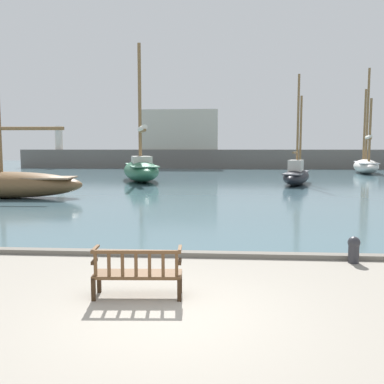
{
  "coord_description": "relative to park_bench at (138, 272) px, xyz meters",
  "views": [
    {
      "loc": [
        0.89,
        -6.66,
        2.71
      ],
      "look_at": [
        -0.32,
        10.0,
        1.0
      ],
      "focal_mm": 40.0,
      "sensor_mm": 36.0,
      "label": 1
    }
  ],
  "objects": [
    {
      "name": "ground_plane",
      "position": [
        0.65,
        -0.81,
        -0.47
      ],
      "size": [
        160.0,
        160.0,
        0.0
      ],
      "primitive_type": "plane",
      "color": "gray"
    },
    {
      "name": "harbor_water",
      "position": [
        0.65,
        43.19,
        -0.43
      ],
      "size": [
        100.0,
        80.0,
        0.08
      ],
      "primitive_type": "cube",
      "color": "#476670",
      "rests_on": "ground"
    },
    {
      "name": "quay_edge_kerb",
      "position": [
        0.65,
        3.04,
        -0.41
      ],
      "size": [
        40.0,
        0.3,
        0.12
      ],
      "primitive_type": "cube",
      "color": "slate",
      "rests_on": "ground"
    },
    {
      "name": "park_bench",
      "position": [
        0.0,
        0.0,
        0.0
      ],
      "size": [
        1.63,
        0.62,
        0.92
      ],
      "color": "#322113",
      "rests_on": "ground"
    },
    {
      "name": "sailboat_centre_channel",
      "position": [
        -10.05,
        14.42,
        0.45
      ],
      "size": [
        8.39,
        2.69,
        11.87
      ],
      "color": "brown",
      "rests_on": "harbor_water"
    },
    {
      "name": "sailboat_distant_harbor",
      "position": [
        6.87,
        24.09,
        0.35
      ],
      "size": [
        3.44,
        6.63,
        7.93
      ],
      "color": "black",
      "rests_on": "harbor_water"
    },
    {
      "name": "sailboat_mid_port",
      "position": [
        -5.07,
        26.51,
        0.63
      ],
      "size": [
        5.09,
        10.45,
        10.89
      ],
      "color": "#2D6647",
      "rests_on": "harbor_water"
    },
    {
      "name": "sailboat_far_port",
      "position": [
        16.66,
        39.17,
        0.6
      ],
      "size": [
        4.02,
        8.76,
        10.98
      ],
      "color": "silver",
      "rests_on": "harbor_water"
    },
    {
      "name": "mooring_bollard",
      "position": [
        4.64,
        2.72,
        -0.12
      ],
      "size": [
        0.29,
        0.29,
        0.63
      ],
      "color": "#2D2D33",
      "rests_on": "ground"
    },
    {
      "name": "far_breakwater",
      "position": [
        -0.72,
        49.05,
        1.78
      ],
      "size": [
        52.23,
        2.4,
        7.74
      ],
      "color": "#66605B",
      "rests_on": "ground"
    }
  ]
}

